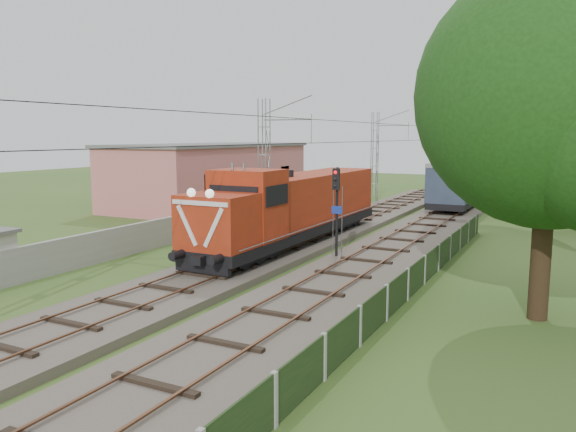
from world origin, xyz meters
The scene contains 12 objects.
ground centered at (0.00, 0.00, 0.00)m, with size 140.00×140.00×0.00m, color #385A21.
track_main centered at (0.00, 7.00, 0.18)m, with size 4.20×70.00×0.45m.
track_side centered at (5.00, 20.00, 0.18)m, with size 4.20×80.00×0.45m.
catenary centered at (-2.95, 12.00, 4.05)m, with size 3.31×70.00×8.00m.
boundary_wall centered at (-6.50, 12.00, 0.75)m, with size 0.25×40.00×1.50m, color #9E9E99.
station_building centered at (-15.00, 24.00, 2.63)m, with size 8.40×20.40×5.22m.
fence centered at (8.00, 3.00, 0.60)m, with size 0.12×32.00×1.20m.
locomotive centered at (0.00, 9.82, 2.22)m, with size 2.96×16.90×4.29m.
coach_rake centered at (5.00, 66.17, 2.40)m, with size 2.86×85.23×3.30m.
signal_post centered at (3.37, 7.51, 3.07)m, with size 0.49×0.38×4.47m.
tree_a centered at (12.42, 2.93, 7.04)m, with size 8.70×8.29×11.28m.
tree_c centered at (9.51, 36.06, 5.19)m, with size 6.42×6.12×8.33m.
Camera 1 is at (13.14, -16.40, 5.90)m, focal length 35.00 mm.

